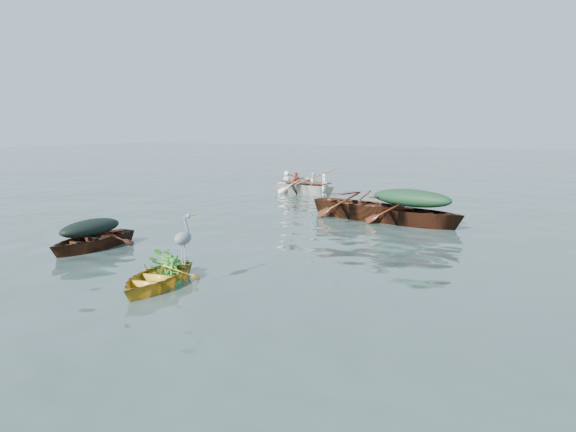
# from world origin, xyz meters

# --- Properties ---
(ground) EXTENTS (140.00, 140.00, 0.00)m
(ground) POSITION_xyz_m (0.00, 0.00, 0.00)
(ground) COLOR #354B44
(ground) RESTS_ON ground
(yellow_dinghy) EXTENTS (1.76, 2.85, 0.68)m
(yellow_dinghy) POSITION_xyz_m (-0.43, -4.25, 0.00)
(yellow_dinghy) COLOR gold
(yellow_dinghy) RESTS_ON ground
(dark_covered_boat) EXTENTS (1.34, 3.25, 0.77)m
(dark_covered_boat) POSITION_xyz_m (-4.00, -2.58, 0.00)
(dark_covered_boat) COLOR #411E0F
(dark_covered_boat) RESTS_ON ground
(green_tarp_boat) EXTENTS (4.84, 2.31, 1.10)m
(green_tarp_boat) POSITION_xyz_m (1.57, 4.48, 0.00)
(green_tarp_boat) COLOR #42210F
(green_tarp_boat) RESTS_ON ground
(open_wooden_boat) EXTENTS (5.33, 2.81, 1.24)m
(open_wooden_boat) POSITION_xyz_m (-0.07, 4.80, 0.00)
(open_wooden_boat) COLOR #522814
(open_wooden_boat) RESTS_ON ground
(rowed_boat) EXTENTS (4.38, 1.79, 1.01)m
(rowed_boat) POSITION_xyz_m (-4.82, 9.80, 0.00)
(rowed_boat) COLOR white
(rowed_boat) RESTS_ON ground
(dark_tarp_cover) EXTENTS (0.74, 1.79, 0.40)m
(dark_tarp_cover) POSITION_xyz_m (-4.00, -2.58, 0.58)
(dark_tarp_cover) COLOR black
(dark_tarp_cover) RESTS_ON dark_covered_boat
(green_tarp_cover) EXTENTS (2.66, 1.27, 0.52)m
(green_tarp_cover) POSITION_xyz_m (1.57, 4.48, 0.81)
(green_tarp_cover) COLOR #15351B
(green_tarp_cover) RESTS_ON green_tarp_boat
(thwart_benches) EXTENTS (2.71, 1.56, 0.04)m
(thwart_benches) POSITION_xyz_m (-0.07, 4.80, 0.64)
(thwart_benches) COLOR #42170F
(thwart_benches) RESTS_ON open_wooden_boat
(heron) EXTENTS (0.37, 0.46, 0.92)m
(heron) POSITION_xyz_m (0.09, -4.06, 0.80)
(heron) COLOR gray
(heron) RESTS_ON yellow_dinghy
(dinghy_weeds) EXTENTS (0.90, 1.04, 0.60)m
(dinghy_weeds) POSITION_xyz_m (-0.54, -3.71, 0.64)
(dinghy_weeds) COLOR #20631A
(dinghy_weeds) RESTS_ON yellow_dinghy
(rowers) EXTENTS (3.10, 1.50, 0.76)m
(rowers) POSITION_xyz_m (-4.82, 9.80, 0.89)
(rowers) COLOR white
(rowers) RESTS_ON rowed_boat
(oars) EXTENTS (0.91, 2.65, 0.06)m
(oars) POSITION_xyz_m (-4.82, 9.80, 0.54)
(oars) COLOR #9B633A
(oars) RESTS_ON rowed_boat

